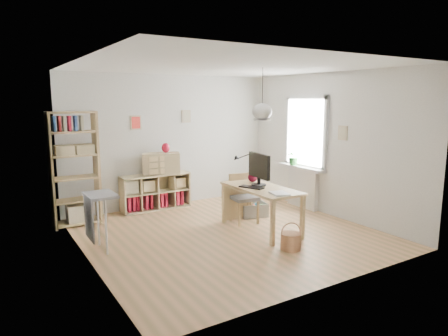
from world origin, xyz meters
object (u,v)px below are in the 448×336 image
storage_chest (252,207)px  drawer_chest (161,163)px  tall_bookshelf (74,164)px  cube_shelf (154,194)px  chair (243,195)px  monitor (259,168)px  desk (261,193)px

storage_chest → drawer_chest: bearing=145.7°
storage_chest → drawer_chest: (-1.27, 1.40, 0.76)m
tall_bookshelf → drawer_chest: (1.72, 0.24, -0.16)m
cube_shelf → tall_bookshelf: tall_bookshelf is taller
chair → drawer_chest: (-0.89, 1.62, 0.43)m
cube_shelf → drawer_chest: 0.65m
cube_shelf → monitor: 2.48m
chair → drawer_chest: drawer_chest is taller
chair → monitor: monitor is taller
drawer_chest → chair: bearing=-41.0°
tall_bookshelf → storage_chest: (2.99, -1.16, -0.92)m
desk → cube_shelf: 2.48m
drawer_chest → cube_shelf: bearing=-174.7°
cube_shelf → storage_chest: size_ratio=2.11×
chair → storage_chest: bearing=38.9°
storage_chest → monitor: 1.16m
monitor → drawer_chest: bearing=120.8°
chair → drawer_chest: size_ratio=1.19×
drawer_chest → monitor: bearing=-45.7°
monitor → drawer_chest: monitor is taller
storage_chest → desk: bearing=-103.3°
cube_shelf → tall_bookshelf: (-1.56, -0.28, 0.79)m
tall_bookshelf → storage_chest: 3.33m
desk → storage_chest: (0.40, 0.79, -0.48)m
cube_shelf → drawer_chest: drawer_chest is taller
cube_shelf → chair: bearing=-58.0°
monitor → drawer_chest: size_ratio=0.86×
chair → storage_chest: (0.38, 0.23, -0.33)m
desk → drawer_chest: drawer_chest is taller
desk → cube_shelf: desk is taller
tall_bookshelf → monitor: tall_bookshelf is taller
desk → chair: bearing=87.9°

